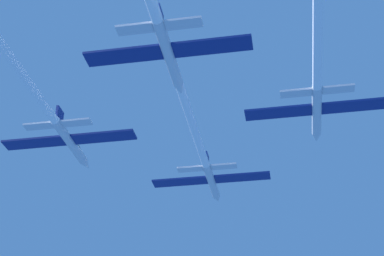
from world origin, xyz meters
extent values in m
cylinder|color=silver|center=(0.88, 0.08, 0.23)|extent=(1.36, 12.39, 1.36)
cone|color=silver|center=(0.88, 7.64, 0.23)|extent=(1.34, 2.73, 1.34)
ellipsoid|color=black|center=(0.88, 2.81, 0.81)|extent=(0.95, 2.48, 0.68)
cube|color=navy|center=(-4.51, -0.54, 0.23)|extent=(9.42, 2.73, 0.30)
cube|color=navy|center=(6.27, -0.54, 0.23)|extent=(9.42, 2.73, 0.30)
cube|color=navy|center=(0.88, -4.88, 1.90)|extent=(0.36, 2.23, 1.98)
cube|color=silver|center=(-1.92, -5.13, 0.23)|extent=(4.24, 1.64, 0.30)
cube|color=silver|center=(3.68, -5.13, 0.23)|extent=(4.24, 1.64, 0.30)
cylinder|color=white|center=(0.88, -37.80, 0.23)|extent=(1.23, 63.36, 1.23)
cylinder|color=silver|center=(-17.70, -18.81, -0.71)|extent=(1.36, 12.39, 1.36)
cone|color=silver|center=(-17.70, -11.25, -0.71)|extent=(1.34, 2.73, 1.34)
ellipsoid|color=black|center=(-17.70, -16.08, -0.13)|extent=(0.95, 2.48, 0.68)
cube|color=navy|center=(-23.09, -19.43, -0.71)|extent=(9.42, 2.73, 0.30)
cube|color=navy|center=(-12.31, -19.43, -0.71)|extent=(9.42, 2.73, 0.30)
cube|color=navy|center=(-17.70, -23.77, 0.96)|extent=(0.36, 2.23, 1.98)
cube|color=silver|center=(-20.50, -24.01, -0.71)|extent=(4.24, 1.64, 0.30)
cube|color=silver|center=(-14.90, -24.01, -0.71)|extent=(4.24, 1.64, 0.30)
cylinder|color=silver|center=(18.64, -18.87, 0.77)|extent=(1.36, 12.39, 1.36)
cone|color=silver|center=(18.64, -11.31, 0.77)|extent=(1.34, 2.73, 1.34)
ellipsoid|color=black|center=(18.64, -16.14, 1.35)|extent=(0.95, 2.48, 0.68)
cube|color=navy|center=(13.25, -19.49, 0.77)|extent=(9.42, 2.73, 0.30)
cube|color=navy|center=(24.03, -19.49, 0.77)|extent=(9.42, 2.73, 0.30)
cube|color=navy|center=(18.64, -23.83, 2.44)|extent=(0.36, 2.23, 1.98)
cube|color=silver|center=(15.84, -24.08, 0.77)|extent=(4.24, 1.64, 0.30)
cube|color=silver|center=(21.44, -24.08, 0.77)|extent=(4.24, 1.64, 0.30)
cylinder|color=silver|center=(0.92, -36.62, -0.24)|extent=(1.36, 12.39, 1.36)
cone|color=silver|center=(0.92, -29.06, -0.24)|extent=(1.34, 2.73, 1.34)
ellipsoid|color=black|center=(0.92, -33.89, 0.34)|extent=(0.95, 2.48, 0.68)
cube|color=navy|center=(-4.48, -37.24, -0.24)|extent=(9.42, 2.73, 0.30)
cube|color=navy|center=(6.31, -37.24, -0.24)|extent=(9.42, 2.73, 0.30)
cube|color=navy|center=(0.92, -41.57, 1.43)|extent=(0.36, 2.23, 1.98)
cube|color=silver|center=(-1.89, -41.82, -0.24)|extent=(4.24, 1.64, 0.30)
cube|color=silver|center=(3.72, -41.82, -0.24)|extent=(4.24, 1.64, 0.30)
camera|label=1|loc=(13.41, -92.83, -44.47)|focal=56.35mm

